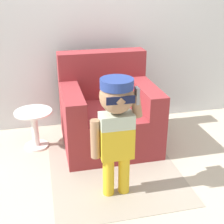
{
  "coord_description": "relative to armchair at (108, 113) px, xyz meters",
  "views": [
    {
      "loc": [
        -0.73,
        -2.87,
        1.72
      ],
      "look_at": [
        -0.14,
        -0.3,
        0.58
      ],
      "focal_mm": 50.0,
      "sensor_mm": 36.0,
      "label": 1
    }
  ],
  "objects": [
    {
      "name": "wall_back",
      "position": [
        0.08,
        0.6,
        0.95
      ],
      "size": [
        10.0,
        0.05,
        2.6
      ],
      "color": "silver",
      "rests_on": "ground_plane"
    },
    {
      "name": "rug",
      "position": [
        -0.06,
        -0.6,
        -0.35
      ],
      "size": [
        1.21,
        1.31,
        0.01
      ],
      "color": "#9E9384",
      "rests_on": "ground_plane"
    },
    {
      "name": "armchair",
      "position": [
        0.0,
        0.0,
        0.0
      ],
      "size": [
        0.98,
        0.93,
        0.97
      ],
      "color": "maroon",
      "rests_on": "ground_plane"
    },
    {
      "name": "side_table",
      "position": [
        -0.79,
        0.07,
        -0.1
      ],
      "size": [
        0.4,
        0.4,
        0.42
      ],
      "color": "white",
      "rests_on": "ground_plane"
    },
    {
      "name": "ground_plane",
      "position": [
        0.08,
        -0.18,
        -0.35
      ],
      "size": [
        10.0,
        10.0,
        0.0
      ],
      "primitive_type": "plane",
      "color": "#BCB29E"
    },
    {
      "name": "person_child",
      "position": [
        -0.13,
        -0.91,
        0.33
      ],
      "size": [
        0.42,
        0.32,
        1.03
      ],
      "color": "gold",
      "rests_on": "ground_plane"
    }
  ]
}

